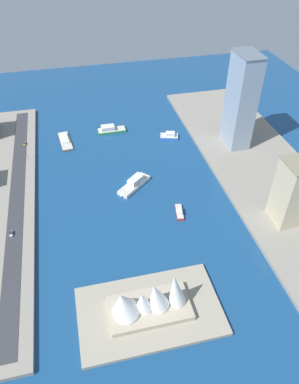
{
  "coord_description": "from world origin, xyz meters",
  "views": [
    {
      "loc": [
        30.18,
        196.47,
        157.77
      ],
      "look_at": [
        -11.93,
        18.1,
        2.88
      ],
      "focal_mm": 34.03,
      "sensor_mm": 36.0,
      "label": 1
    }
  ],
  "objects": [
    {
      "name": "ground_plane",
      "position": [
        0.0,
        0.0,
        0.0
      ],
      "size": [
        440.0,
        440.0,
        0.0
      ],
      "primitive_type": "plane",
      "color": "navy"
    },
    {
      "name": "quay_west",
      "position": [
        -97.06,
        0.0,
        1.26
      ],
      "size": [
        70.0,
        240.0,
        2.52
      ],
      "primitive_type": "cube",
      "color": "gray",
      "rests_on": "ground_plane"
    },
    {
      "name": "peninsula_point",
      "position": [
        7.95,
        102.39,
        1.0
      ],
      "size": [
        68.55,
        40.91,
        2.0
      ],
      "primitive_type": "cube",
      "color": "#A89E89",
      "rests_on": "ground_plane"
    },
    {
      "name": "road_strip",
      "position": [
        73.27,
        0.0,
        2.6
      ],
      "size": [
        9.44,
        228.0,
        0.15
      ],
      "primitive_type": "cube",
      "color": "#38383D",
      "rests_on": "quay_east"
    },
    {
      "name": "barge_flat_brown",
      "position": [
        38.79,
        -62.36,
        1.03
      ],
      "size": [
        11.23,
        29.59,
        2.75
      ],
      "color": "brown",
      "rests_on": "ground_plane"
    },
    {
      "name": "ferry_green_doubledeck",
      "position": [
        1.07,
        -68.96,
        2.13
      ],
      "size": [
        24.52,
        8.83,
        5.68
      ],
      "color": "#2D8C4C",
      "rests_on": "ground_plane"
    },
    {
      "name": "ferry_white_commuter",
      "position": [
        -4.15,
        6.45,
        2.37
      ],
      "size": [
        25.55,
        23.81,
        6.63
      ],
      "color": "silver",
      "rests_on": "ground_plane"
    },
    {
      "name": "tugboat_red",
      "position": [
        -26.2,
        39.19,
        1.29
      ],
      "size": [
        6.39,
        15.37,
        3.76
      ],
      "color": "red",
      "rests_on": "ground_plane"
    },
    {
      "name": "catamaran_blue",
      "position": [
        -44.33,
        -48.87,
        1.67
      ],
      "size": [
        16.89,
        12.39,
        4.7
      ],
      "color": "blue",
      "rests_on": "ground_plane"
    },
    {
      "name": "tower_tall_glass",
      "position": [
        -90.83,
        -26.43,
        37.45
      ],
      "size": [
        15.68,
        25.46,
        69.79
      ],
      "color": "#8C9EB2",
      "rests_on": "quay_west"
    },
    {
      "name": "taxi_yellow_cab",
      "position": [
        69.89,
        -60.97,
        3.39
      ],
      "size": [
        1.93,
        4.29,
        1.45
      ],
      "color": "black",
      "rests_on": "road_strip"
    },
    {
      "name": "van_white",
      "position": [
        74.89,
        36.66,
        3.46
      ],
      "size": [
        1.79,
        4.41,
        1.62
      ],
      "color": "black",
      "rests_on": "road_strip"
    },
    {
      "name": "traffic_light_waterfront",
      "position": [
        67.26,
        -40.7,
        6.86
      ],
      "size": [
        0.36,
        0.36,
        6.5
      ],
      "color": "black",
      "rests_on": "quay_east"
    },
    {
      "name": "opera_landmark",
      "position": [
        9.23,
        102.39,
        10.09
      ],
      "size": [
        39.76,
        20.65,
        23.4
      ],
      "color": "#BCAD93",
      "rests_on": "peninsula_point"
    },
    {
      "name": "park_tree_cluster",
      "position": [
        -107.99,
        -47.16,
        8.87
      ],
      "size": [
        14.01,
        23.05,
        9.75
      ],
      "color": "brown",
      "rests_on": "quay_west"
    }
  ]
}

